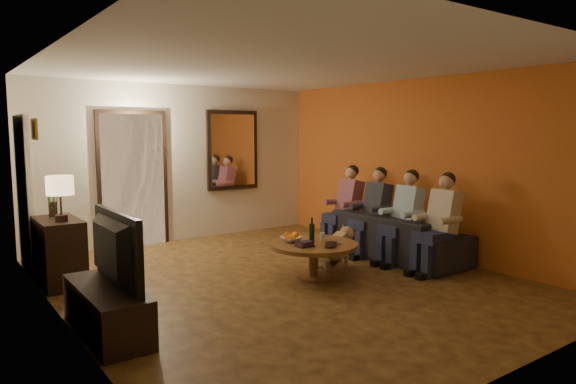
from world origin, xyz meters
TOP-DOWN VIEW (x-y plane):
  - floor at (0.00, 0.00)m, footprint 5.00×6.00m
  - ceiling at (0.00, 0.00)m, footprint 5.00×6.00m
  - back_wall at (0.00, 3.00)m, footprint 5.00×0.02m
  - front_wall at (0.00, -3.00)m, footprint 5.00×0.02m
  - left_wall at (-2.50, 0.00)m, footprint 0.02×6.00m
  - right_wall at (2.50, 0.00)m, footprint 0.02×6.00m
  - orange_accent at (2.49, 0.00)m, footprint 0.01×6.00m
  - kitchen_doorway at (-0.80, 2.98)m, footprint 1.00×0.06m
  - door_trim at (-0.80, 2.97)m, footprint 1.12×0.04m
  - fridge_glimpse at (-0.55, 2.98)m, footprint 0.45×0.03m
  - mirror_frame at (1.00, 2.96)m, footprint 1.00×0.05m
  - mirror_glass at (1.00, 2.93)m, footprint 0.86×0.02m
  - white_door at (-2.46, 2.30)m, footprint 0.06×0.85m
  - framed_art at (-2.47, 1.30)m, footprint 0.03×0.28m
  - art_canvas at (-2.46, 1.30)m, footprint 0.01×0.22m
  - dresser at (-2.25, 1.44)m, footprint 0.45×0.89m
  - table_lamp at (-2.25, 1.22)m, footprint 0.30×0.30m
  - flower_vase at (-2.25, 1.66)m, footprint 0.14×0.14m
  - tv_stand at (-2.25, -0.44)m, footprint 0.45×1.32m
  - tv at (-2.25, -0.44)m, footprint 1.17×0.15m
  - sofa at (1.99, 0.02)m, footprint 2.23×0.89m
  - person_a at (1.89, -0.88)m, footprint 0.60×0.40m
  - person_b at (1.89, -0.28)m, footprint 0.60×0.40m
  - person_c at (1.89, 0.32)m, footprint 0.60×0.40m
  - person_d at (1.89, 0.92)m, footprint 0.60×0.40m
  - dog at (0.91, 0.08)m, footprint 0.57×0.27m
  - coffee_table at (0.37, -0.14)m, footprint 1.19×1.19m
  - bowl at (0.19, 0.08)m, footprint 0.26×0.26m
  - oranges at (0.19, 0.08)m, footprint 0.20×0.20m
  - wine_bottle at (0.42, -0.04)m, footprint 0.07×0.07m
  - wine_glass at (0.55, -0.09)m, footprint 0.06×0.06m
  - book_stack at (0.15, -0.24)m, footprint 0.20×0.15m
  - laptop at (0.47, -0.42)m, footprint 0.38×0.38m

SIDE VIEW (x-z plane):
  - floor at x=0.00m, z-range -0.01..0.01m
  - tv_stand at x=-2.25m, z-range 0.00..0.44m
  - coffee_table at x=0.37m, z-range 0.00..0.45m
  - dog at x=0.91m, z-range 0.00..0.56m
  - sofa at x=1.99m, z-range 0.00..0.65m
  - dresser at x=-2.25m, z-range 0.00..0.79m
  - laptop at x=0.47m, z-range 0.45..0.48m
  - bowl at x=0.19m, z-range 0.45..0.51m
  - book_stack at x=0.15m, z-range 0.45..0.52m
  - wine_glass at x=0.55m, z-range 0.45..0.55m
  - oranges at x=0.19m, z-range 0.51..0.59m
  - person_a at x=1.89m, z-range 0.00..1.20m
  - person_b at x=1.89m, z-range 0.00..1.20m
  - person_c at x=1.89m, z-range 0.00..1.20m
  - person_d at x=1.89m, z-range 0.00..1.20m
  - wine_bottle at x=0.42m, z-range 0.45..0.76m
  - tv at x=-2.25m, z-range 0.44..1.11m
  - fridge_glimpse at x=-0.55m, z-range 0.05..1.75m
  - flower_vase at x=-2.25m, z-range 0.79..1.23m
  - white_door at x=-2.46m, z-range 0.00..2.04m
  - kitchen_doorway at x=-0.80m, z-range 0.00..2.10m
  - door_trim at x=-0.80m, z-range -0.06..2.16m
  - table_lamp at x=-2.25m, z-range 0.79..1.33m
  - back_wall at x=0.00m, z-range 0.00..2.60m
  - front_wall at x=0.00m, z-range 0.00..2.60m
  - left_wall at x=-2.50m, z-range 0.00..2.60m
  - right_wall at x=2.50m, z-range 0.00..2.60m
  - orange_accent at x=2.49m, z-range 0.00..2.60m
  - mirror_frame at x=1.00m, z-range 0.80..2.20m
  - mirror_glass at x=1.00m, z-range 0.87..2.13m
  - framed_art at x=-2.47m, z-range 1.73..1.97m
  - art_canvas at x=-2.46m, z-range 1.76..1.94m
  - ceiling at x=0.00m, z-range 2.60..2.60m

